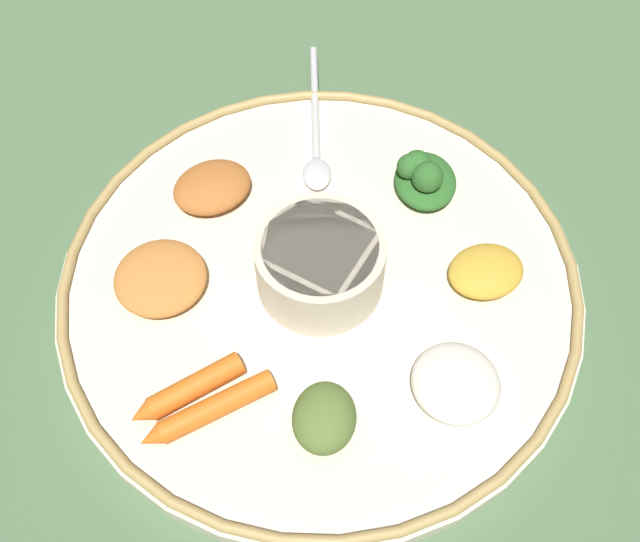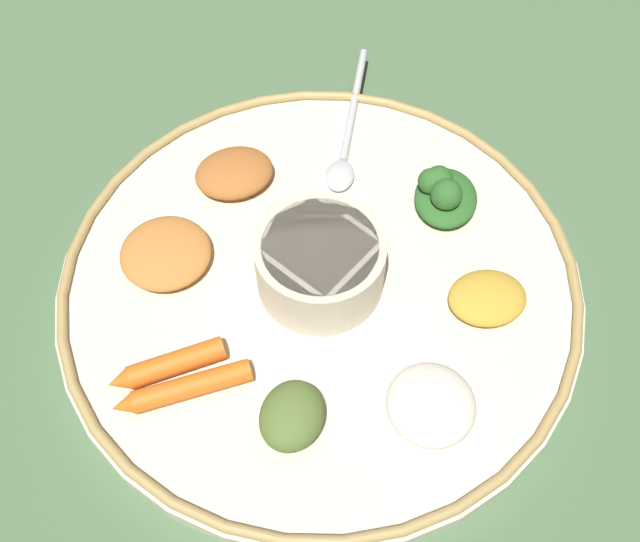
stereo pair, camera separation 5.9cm
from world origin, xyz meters
name	(u,v)px [view 2 (the right image)]	position (x,y,z in m)	size (l,w,h in m)	color
ground_plane	(320,292)	(0.00, 0.00, 0.00)	(2.40, 2.40, 0.00)	#4C6B47
platter	(320,287)	(0.00, 0.00, 0.01)	(0.41, 0.41, 0.02)	beige
platter_rim	(320,279)	(0.00, 0.00, 0.02)	(0.40, 0.40, 0.01)	tan
center_bowl	(320,263)	(0.00, 0.00, 0.04)	(0.10, 0.10, 0.05)	beige
spoon	(347,140)	(0.08, 0.12, 0.02)	(0.11, 0.15, 0.01)	silver
greens_pile	(444,194)	(0.12, 0.02, 0.03)	(0.08, 0.08, 0.04)	#2D6628
carrot_near_spoon	(168,365)	(-0.13, -0.02, 0.02)	(0.09, 0.03, 0.02)	orange
carrot_outer	(184,388)	(-0.13, -0.04, 0.02)	(0.10, 0.03, 0.02)	orange
mound_rice_white	(431,405)	(0.02, -0.13, 0.03)	(0.06, 0.06, 0.02)	silver
mound_squash	(166,253)	(-0.10, 0.07, 0.03)	(0.07, 0.07, 0.02)	#C67A38
mound_lentil_yellow	(487,298)	(0.10, -0.08, 0.03)	(0.06, 0.05, 0.02)	gold
mound_collards	(292,416)	(-0.07, -0.10, 0.03)	(0.05, 0.04, 0.03)	#567033
mound_chickpea	(234,173)	(-0.02, 0.12, 0.03)	(0.07, 0.05, 0.02)	#B2662D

